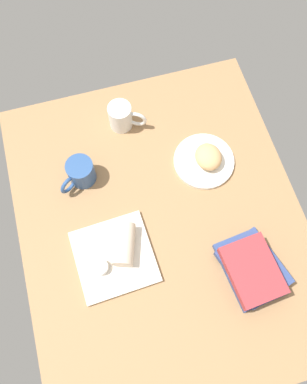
# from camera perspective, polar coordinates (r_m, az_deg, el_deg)

# --- Properties ---
(dining_table) EXTENTS (1.10, 0.90, 0.04)m
(dining_table) POSITION_cam_1_polar(r_m,az_deg,el_deg) (1.29, 1.19, -4.62)
(dining_table) COLOR #9E754C
(dining_table) RESTS_ON ground
(round_plate) EXTENTS (0.20, 0.20, 0.01)m
(round_plate) POSITION_cam_1_polar(r_m,az_deg,el_deg) (1.35, 7.25, 4.44)
(round_plate) COLOR white
(round_plate) RESTS_ON dining_table
(scone_pastry) EXTENTS (0.10, 0.09, 0.06)m
(scone_pastry) POSITION_cam_1_polar(r_m,az_deg,el_deg) (1.32, 7.91, 5.04)
(scone_pastry) COLOR #DEAC70
(scone_pastry) RESTS_ON round_plate
(square_plate) EXTENTS (0.25, 0.25, 0.02)m
(square_plate) POSITION_cam_1_polar(r_m,az_deg,el_deg) (1.24, -5.65, -9.25)
(square_plate) COLOR silver
(square_plate) RESTS_ON dining_table
(sauce_cup) EXTENTS (0.05, 0.05, 0.03)m
(sauce_cup) POSITION_cam_1_polar(r_m,az_deg,el_deg) (1.22, -7.60, -10.70)
(sauce_cup) COLOR silver
(sauce_cup) RESTS_ON square_plate
(breakfast_wrap) EXTENTS (0.14, 0.10, 0.07)m
(breakfast_wrap) POSITION_cam_1_polar(r_m,az_deg,el_deg) (1.21, -4.34, -7.50)
(breakfast_wrap) COLOR beige
(breakfast_wrap) RESTS_ON square_plate
(book_stack) EXTENTS (0.23, 0.20, 0.08)m
(book_stack) POSITION_cam_1_polar(r_m,az_deg,el_deg) (1.23, 13.99, -10.71)
(book_stack) COLOR #33477F
(book_stack) RESTS_ON dining_table
(coffee_mug) EXTENTS (0.10, 0.12, 0.09)m
(coffee_mug) POSITION_cam_1_polar(r_m,az_deg,el_deg) (1.30, -10.49, 2.78)
(coffee_mug) COLOR #2D518C
(coffee_mug) RESTS_ON dining_table
(second_mug) EXTENTS (0.09, 0.12, 0.10)m
(second_mug) POSITION_cam_1_polar(r_m,az_deg,el_deg) (1.38, -4.60, 10.79)
(second_mug) COLOR white
(second_mug) RESTS_ON dining_table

